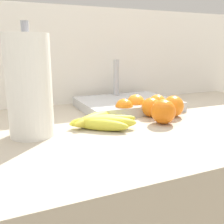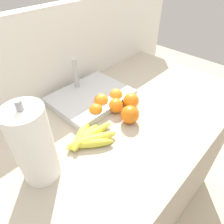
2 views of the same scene
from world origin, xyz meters
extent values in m
cube|color=silver|center=(0.00, 0.40, 0.65)|extent=(2.02, 0.06, 1.30)
ellipsoid|color=gold|center=(-0.05, -0.03, 0.91)|extent=(0.16, 0.14, 0.04)
ellipsoid|color=gold|center=(-0.04, -0.03, 0.91)|extent=(0.20, 0.12, 0.04)
ellipsoid|color=gold|center=(-0.03, 0.00, 0.91)|extent=(0.22, 0.05, 0.03)
ellipsoid|color=gold|center=(-0.05, 0.01, 0.91)|extent=(0.16, 0.06, 0.04)
ellipsoid|color=gold|center=(-0.05, 0.03, 0.91)|extent=(0.17, 0.12, 0.04)
sphere|color=orange|center=(0.25, 0.01, 0.93)|extent=(0.07, 0.07, 0.07)
sphere|color=orange|center=(0.09, 0.08, 0.92)|extent=(0.06, 0.06, 0.06)
sphere|color=orange|center=(0.16, -0.05, 0.93)|extent=(0.08, 0.08, 0.08)
sphere|color=orange|center=(0.15, 0.12, 0.93)|extent=(0.07, 0.07, 0.07)
sphere|color=orange|center=(0.17, 0.04, 0.93)|extent=(0.07, 0.07, 0.07)
sphere|color=orange|center=(0.23, 0.10, 0.93)|extent=(0.07, 0.07, 0.07)
cylinder|color=white|center=(-0.24, 0.00, 1.03)|extent=(0.12, 0.12, 0.28)
cylinder|color=gray|center=(-0.24, 0.00, 1.05)|extent=(0.02, 0.02, 0.31)
cube|color=#B7BABF|center=(0.15, 0.19, 0.91)|extent=(0.37, 0.29, 0.04)
cylinder|color=#B2B2B7|center=(0.15, 0.29, 1.01)|extent=(0.02, 0.02, 0.15)
camera|label=1|loc=(-0.33, -0.74, 1.14)|focal=42.35mm
camera|label=2|loc=(-0.38, -0.45, 1.50)|focal=32.64mm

